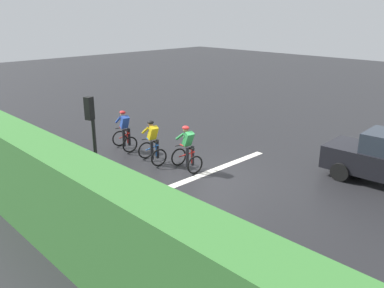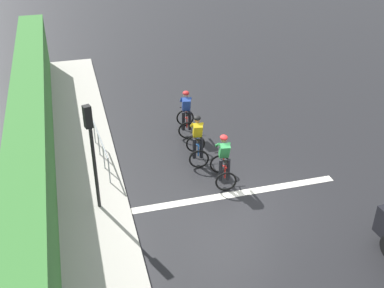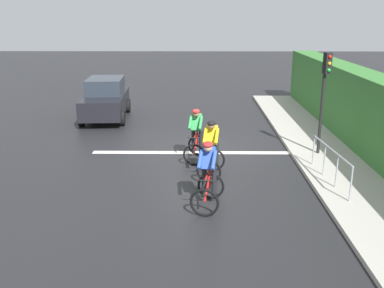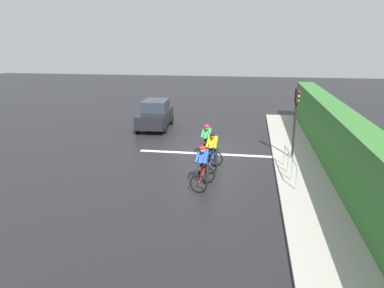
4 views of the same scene
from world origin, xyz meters
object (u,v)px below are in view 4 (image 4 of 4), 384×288
object	(u,v)px
cyclist_lead	(203,167)
cyclist_mid	(207,142)
pedestrian_railing_kerbside	(290,161)
cyclist_second	(213,152)
car_black	(155,114)
traffic_light_near_crossing	(296,114)

from	to	relation	value
cyclist_lead	cyclist_mid	bearing A→B (deg)	-85.35
cyclist_mid	pedestrian_railing_kerbside	world-z (taller)	cyclist_mid
cyclist_second	pedestrian_railing_kerbside	xyz separation A→B (m)	(-3.17, 0.61, -0.04)
car_black	pedestrian_railing_kerbside	distance (m)	10.85
cyclist_lead	traffic_light_near_crossing	world-z (taller)	traffic_light_near_crossing
cyclist_lead	car_black	size ratio (longest dim) A/B	0.40
cyclist_second	car_black	size ratio (longest dim) A/B	0.40
car_black	pedestrian_railing_kerbside	bearing A→B (deg)	134.43
cyclist_second	traffic_light_near_crossing	world-z (taller)	traffic_light_near_crossing
cyclist_second	cyclist_mid	size ratio (longest dim) A/B	1.00
cyclist_second	traffic_light_near_crossing	size ratio (longest dim) A/B	0.50
car_black	cyclist_second	bearing A→B (deg)	121.81
cyclist_mid	pedestrian_railing_kerbside	distance (m)	4.16
cyclist_lead	pedestrian_railing_kerbside	world-z (taller)	cyclist_lead
cyclist_lead	pedestrian_railing_kerbside	xyz separation A→B (m)	(-3.32, -1.42, -0.04)
cyclist_second	car_black	bearing A→B (deg)	-58.19
cyclist_lead	car_black	world-z (taller)	car_black
cyclist_lead	cyclist_mid	distance (m)	3.52
cyclist_lead	cyclist_mid	size ratio (longest dim) A/B	1.00
traffic_light_near_crossing	pedestrian_railing_kerbside	bearing A→B (deg)	81.26
cyclist_second	car_black	world-z (taller)	car_black
pedestrian_railing_kerbside	cyclist_second	bearing A→B (deg)	-10.90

